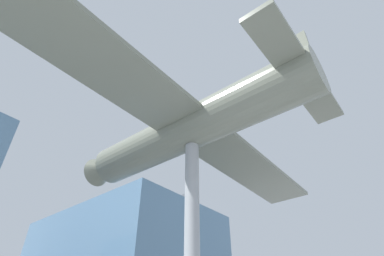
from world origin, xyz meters
TOP-DOWN VIEW (x-y plane):
  - support_pylon_central at (0.00, 0.00)m, footprint 0.50×0.50m
  - suspended_airplane at (-0.00, 0.17)m, footprint 18.52×11.75m

SIDE VIEW (x-z plane):
  - support_pylon_central at x=0.00m, z-range 0.00..7.73m
  - suspended_airplane at x=0.00m, z-range 7.22..9.94m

